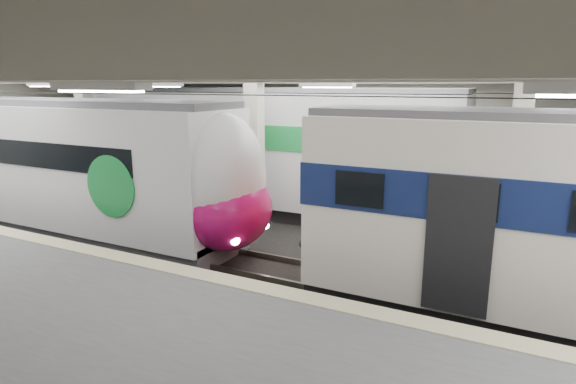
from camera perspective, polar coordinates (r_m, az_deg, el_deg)
The scene contains 3 objects.
station_hall at distance 10.63m, azimuth -3.30°, elevation 3.27°, with size 36.00×24.00×5.75m.
modern_emu at distance 16.83m, azimuth -22.05°, elevation 2.29°, with size 13.97×2.89×4.50m.
far_train at distance 19.02m, azimuth -3.17°, elevation 5.18°, with size 15.41×3.51×4.84m.
Camera 1 is at (5.33, -10.77, 4.98)m, focal length 30.00 mm.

